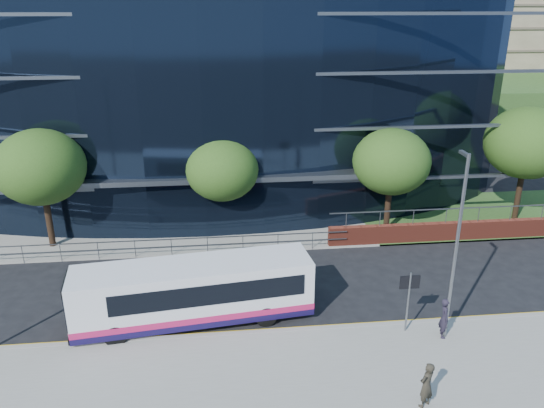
{
  "coord_description": "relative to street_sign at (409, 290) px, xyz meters",
  "views": [
    {
      "loc": [
        -3.3,
        -20.25,
        13.4
      ],
      "look_at": [
        -0.23,
        8.0,
        2.54
      ],
      "focal_mm": 35.0,
      "sensor_mm": 36.0,
      "label": 1
    }
  ],
  "objects": [
    {
      "name": "tree_far_d",
      "position": [
        11.5,
        11.59,
        3.04
      ],
      "size": [
        5.28,
        5.28,
        7.44
      ],
      "color": "black",
      "rests_on": "ground"
    },
    {
      "name": "pedestrian_b",
      "position": [
        -0.89,
        -4.48,
        -1.12
      ],
      "size": [
        0.77,
        0.71,
        1.77
      ],
      "primitive_type": "imported",
      "rotation": [
        0.0,
        0.0,
        -2.55
      ],
      "color": "#2D291F",
      "rests_on": "pavement_near"
    },
    {
      "name": "ground",
      "position": [
        -4.5,
        1.59,
        -2.15
      ],
      "size": [
        200.0,
        200.0,
        0.0
      ],
      "primitive_type": "plane",
      "color": "black",
      "rests_on": "ground"
    },
    {
      "name": "streetlight_east",
      "position": [
        1.5,
        -0.59,
        2.29
      ],
      "size": [
        0.15,
        0.77,
        8.0
      ],
      "color": "slate",
      "rests_on": "pavement_near"
    },
    {
      "name": "kerb",
      "position": [
        -4.5,
        0.59,
        -2.07
      ],
      "size": [
        80.0,
        0.25,
        0.16
      ],
      "primitive_type": "cube",
      "color": "gray",
      "rests_on": "ground"
    },
    {
      "name": "pedestrian",
      "position": [
        1.44,
        -0.57,
        -1.1
      ],
      "size": [
        0.58,
        0.74,
        1.79
      ],
      "primitive_type": "imported",
      "rotation": [
        0.0,
        0.0,
        1.31
      ],
      "color": "black",
      "rests_on": "pavement_near"
    },
    {
      "name": "street_sign",
      "position": [
        0.0,
        0.0,
        0.0
      ],
      "size": [
        0.85,
        0.09,
        2.8
      ],
      "color": "slate",
      "rests_on": "pavement_near"
    },
    {
      "name": "pavement_near",
      "position": [
        -4.5,
        -3.41,
        -2.07
      ],
      "size": [
        80.0,
        8.0,
        0.15
      ],
      "primitive_type": "cube",
      "color": "gray",
      "rests_on": "ground"
    },
    {
      "name": "yellow_line_inner",
      "position": [
        -4.5,
        0.94,
        -2.14
      ],
      "size": [
        80.0,
        0.08,
        0.01
      ],
      "primitive_type": "cube",
      "color": "gold",
      "rests_on": "ground"
    },
    {
      "name": "tree_far_b",
      "position": [
        -7.5,
        11.09,
        2.06
      ],
      "size": [
        4.29,
        4.29,
        6.05
      ],
      "color": "black",
      "rests_on": "ground"
    },
    {
      "name": "tree_far_c",
      "position": [
        2.5,
        10.59,
        2.39
      ],
      "size": [
        4.62,
        4.62,
        6.51
      ],
      "color": "black",
      "rests_on": "ground"
    },
    {
      "name": "yellow_line_outer",
      "position": [
        -4.5,
        0.79,
        -2.14
      ],
      "size": [
        80.0,
        0.08,
        0.01
      ],
      "primitive_type": "cube",
      "color": "gold",
      "rests_on": "ground"
    },
    {
      "name": "city_bus",
      "position": [
        -8.92,
        1.93,
        -0.65
      ],
      "size": [
        10.63,
        3.63,
        2.82
      ],
      "rotation": [
        0.0,
        0.0,
        0.12
      ],
      "color": "silver",
      "rests_on": "ground"
    },
    {
      "name": "far_forecourt",
      "position": [
        -10.5,
        12.59,
        -2.1
      ],
      "size": [
        50.0,
        8.0,
        0.1
      ],
      "primitive_type": "cube",
      "color": "gray",
      "rests_on": "ground"
    },
    {
      "name": "glass_office",
      "position": [
        -8.5,
        22.44,
        5.85
      ],
      "size": [
        44.0,
        23.1,
        16.0
      ],
      "color": "black",
      "rests_on": "ground"
    },
    {
      "name": "tree_far_a",
      "position": [
        -17.5,
        10.59,
        2.71
      ],
      "size": [
        4.95,
        4.95,
        6.98
      ],
      "color": "black",
      "rests_on": "ground"
    },
    {
      "name": "guard_railings",
      "position": [
        -12.5,
        8.59,
        -1.33
      ],
      "size": [
        24.0,
        0.05,
        1.1
      ],
      "color": "slate",
      "rests_on": "ground"
    },
    {
      "name": "tree_dist_e",
      "position": [
        19.5,
        41.59,
        2.39
      ],
      "size": [
        4.62,
        4.62,
        6.51
      ],
      "color": "black",
      "rests_on": "ground"
    },
    {
      "name": "apartment_block",
      "position": [
        27.5,
        58.8,
        8.96
      ],
      "size": [
        60.0,
        42.0,
        30.0
      ],
      "color": "#2D511E",
      "rests_on": "ground"
    }
  ]
}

